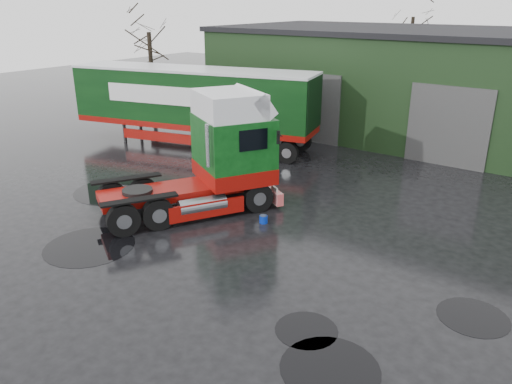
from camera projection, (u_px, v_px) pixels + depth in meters
The scene contains 12 objects.
ground at pixel (248, 262), 16.07m from camera, with size 100.00×100.00×0.00m, color black.
warehouse at pixel (482, 87), 28.93m from camera, with size 32.40×12.40×6.30m.
hero_tractor at pixel (182, 155), 19.09m from camera, with size 3.20×7.53×4.68m, color #0B4312, non-canonical shape.
trailer_left at pixel (193, 107), 28.15m from camera, with size 2.92×14.27×4.43m, color silver, non-canonical shape.
wash_bucket at pixel (263, 219), 18.82m from camera, with size 0.31×0.31×0.29m, color #07249D.
tree_left at pixel (151, 59), 32.92m from camera, with size 4.40×4.40×8.50m, color black, non-canonical shape.
tree_back_a at pixel (411, 42), 40.30m from camera, with size 4.40×4.40×9.50m, color black, non-canonical shape.
puddle_0 at pixel (89, 246), 17.06m from camera, with size 3.05×3.05×0.01m, color black.
puddle_1 at pixel (473, 317), 13.26m from camera, with size 1.87×1.87×0.01m, color black.
puddle_2 at pixel (114, 191), 22.02m from camera, with size 3.43×3.43×0.01m, color black.
puddle_3 at pixel (306, 330), 12.73m from camera, with size 1.62×1.62×0.01m, color black.
puddle_4 at pixel (330, 368), 11.40m from camera, with size 2.32×2.32×0.01m, color black.
Camera 1 is at (8.55, -11.32, 7.87)m, focal length 35.00 mm.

